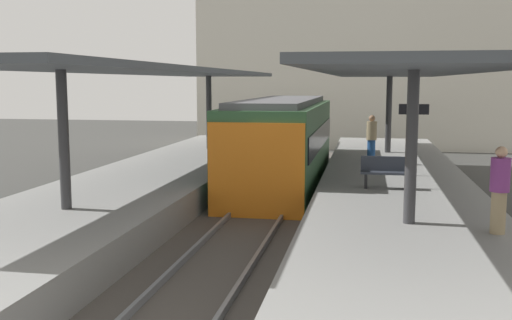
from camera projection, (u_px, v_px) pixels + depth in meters
name	position (u px, v px, depth m)	size (l,w,h in m)	color
ground_plane	(266.00, 212.00, 17.76)	(80.00, 80.00, 0.00)	#383835
platform_left	(145.00, 192.00, 18.38)	(4.40, 28.00, 1.00)	gray
platform_right	(396.00, 200.00, 17.01)	(4.40, 28.00, 1.00)	gray
track_ballast	(266.00, 209.00, 17.75)	(3.20, 28.00, 0.20)	#4C4742
rail_near_side	(242.00, 203.00, 17.85)	(0.08, 28.00, 0.14)	slate
rail_far_side	(290.00, 204.00, 17.59)	(0.08, 28.00, 0.14)	slate
commuter_train	(282.00, 144.00, 20.83)	(2.78, 10.19, 3.10)	#2D5633
canopy_left	(158.00, 72.00, 19.26)	(4.18, 21.00, 3.31)	#333335
canopy_right	(398.00, 73.00, 17.90)	(4.18, 21.00, 3.28)	#333335
platform_bench	(387.00, 171.00, 16.13)	(1.40, 0.41, 0.86)	black
platform_sign	(413.00, 123.00, 18.16)	(0.90, 0.08, 2.21)	#262628
passenger_near_bench	(371.00, 138.00, 20.98)	(0.36, 0.36, 1.72)	navy
passenger_mid_platform	(500.00, 189.00, 11.22)	(0.36, 0.36, 1.68)	#998460
station_building_backdrop	(352.00, 55.00, 36.18)	(18.00, 6.00, 11.00)	beige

